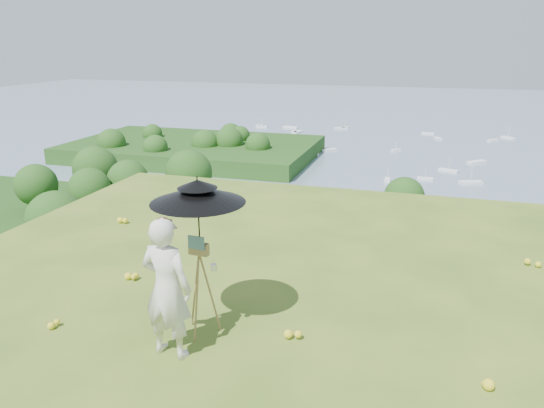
% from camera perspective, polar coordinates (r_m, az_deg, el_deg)
% --- Properties ---
extents(ground, '(14.00, 14.00, 0.00)m').
position_cam_1_polar(ground, '(7.69, 5.45, -12.33)').
color(ground, '#40641C').
rests_on(ground, ground).
extents(shoreline_tier, '(170.00, 28.00, 8.00)m').
position_cam_1_polar(shoreline_tier, '(90.77, 14.43, -9.36)').
color(shoreline_tier, '#6D6657').
rests_on(shoreline_tier, bay_water).
extents(bay_water, '(700.00, 700.00, 0.00)m').
position_cam_1_polar(bay_water, '(249.46, 16.42, 7.82)').
color(bay_water, '#718CA2').
rests_on(bay_water, ground).
extents(peninsula, '(90.00, 60.00, 12.00)m').
position_cam_1_polar(peninsula, '(181.65, -8.43, 6.64)').
color(peninsula, '#193A10').
rests_on(peninsula, bay_water).
extents(slope_trees, '(110.00, 50.00, 6.00)m').
position_cam_1_polar(slope_trees, '(45.64, 13.81, -7.61)').
color(slope_trees, '#204C17').
rests_on(slope_trees, forest_slope).
extents(harbor_town, '(110.00, 22.00, 5.00)m').
position_cam_1_polar(harbor_town, '(88.12, 14.74, -5.57)').
color(harbor_town, beige).
rests_on(harbor_town, shoreline_tier).
extents(moored_boats, '(140.00, 140.00, 0.70)m').
position_cam_1_polar(moored_boats, '(172.26, 11.80, 4.30)').
color(moored_boats, white).
rests_on(moored_boats, bay_water).
extents(wildflowers, '(10.00, 10.50, 0.12)m').
position_cam_1_polar(wildflowers, '(7.88, 5.83, -11.08)').
color(wildflowers, yellow).
rests_on(wildflowers, ground).
extents(painter, '(0.71, 0.51, 1.82)m').
position_cam_1_polar(painter, '(6.63, -11.25, -8.86)').
color(painter, white).
rests_on(painter, ground).
extents(field_easel, '(0.58, 0.58, 1.41)m').
position_cam_1_polar(field_easel, '(7.12, -7.71, -8.60)').
color(field_easel, olive).
rests_on(field_easel, ground).
extents(sun_umbrella, '(1.24, 1.24, 1.01)m').
position_cam_1_polar(sun_umbrella, '(6.78, -7.91, -1.17)').
color(sun_umbrella, black).
rests_on(sun_umbrella, field_easel).
extents(painter_cap, '(0.21, 0.25, 0.10)m').
position_cam_1_polar(painter_cap, '(6.30, -11.70, -1.85)').
color(painter_cap, '#D17383').
rests_on(painter_cap, painter).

